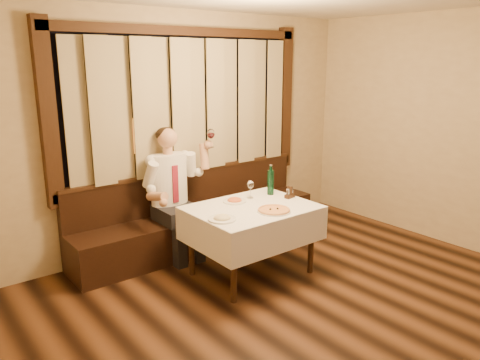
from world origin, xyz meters
TOP-DOWN VIEW (x-y plane):
  - room at (-0.00, 0.97)m, footprint 5.01×6.01m
  - banquette at (0.00, 2.72)m, footprint 3.20×0.61m
  - dining_table at (0.00, 1.70)m, footprint 1.27×0.97m
  - pizza at (0.07, 1.43)m, footprint 0.34×0.34m
  - pasta_red at (-0.04, 1.94)m, footprint 0.25×0.25m
  - pasta_cream at (-0.49, 1.55)m, footprint 0.27×0.27m
  - green_bottle at (0.45, 1.92)m, footprint 0.08×0.08m
  - table_wine_glass at (0.18, 1.94)m, footprint 0.08×0.08m
  - cruet_caddy at (0.53, 1.69)m, footprint 0.13×0.08m
  - seated_man at (-0.39, 2.63)m, footprint 0.85×0.63m

SIDE VIEW (x-z plane):
  - banquette at x=0.00m, z-range -0.16..0.78m
  - dining_table at x=0.00m, z-range 0.27..1.03m
  - pizza at x=0.07m, z-range 0.75..0.79m
  - pasta_red at x=-0.04m, z-range 0.75..0.83m
  - pasta_cream at x=-0.49m, z-range 0.75..0.84m
  - cruet_caddy at x=0.53m, z-range 0.74..0.87m
  - seated_man at x=-0.39m, z-range 0.11..1.61m
  - table_wine_glass at x=0.18m, z-range 0.80..1.00m
  - green_bottle at x=0.45m, z-range 0.73..1.07m
  - room at x=0.00m, z-range 0.09..2.91m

